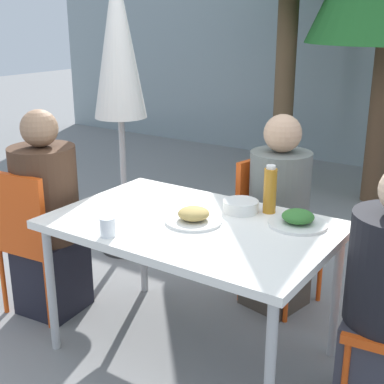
{
  "coord_description": "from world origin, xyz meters",
  "views": [
    {
      "loc": [
        1.33,
        -1.98,
        1.66
      ],
      "look_at": [
        0.0,
        0.0,
        0.87
      ],
      "focal_mm": 50.0,
      "sensor_mm": 36.0,
      "label": 1
    }
  ],
  "objects_px": {
    "person_left": "(48,221)",
    "closed_umbrella": "(118,52)",
    "chair_left": "(31,231)",
    "salad_bowl": "(241,206)",
    "person_far": "(278,220)",
    "drinking_cup": "(108,227)",
    "bottle": "(270,190)",
    "chair_far": "(272,219)"
  },
  "relations": [
    {
      "from": "chair_far",
      "to": "person_far",
      "type": "bearing_deg",
      "value": 58.03
    },
    {
      "from": "person_left",
      "to": "chair_left",
      "type": "bearing_deg",
      "value": -121.97
    },
    {
      "from": "drinking_cup",
      "to": "salad_bowl",
      "type": "bearing_deg",
      "value": 60.88
    },
    {
      "from": "chair_left",
      "to": "person_far",
      "type": "relative_size",
      "value": 0.76
    },
    {
      "from": "chair_left",
      "to": "person_left",
      "type": "distance_m",
      "value": 0.1
    },
    {
      "from": "closed_umbrella",
      "to": "drinking_cup",
      "type": "bearing_deg",
      "value": -51.65
    },
    {
      "from": "chair_left",
      "to": "bottle",
      "type": "distance_m",
      "value": 1.35
    },
    {
      "from": "chair_far",
      "to": "chair_left",
      "type": "bearing_deg",
      "value": -36.53
    },
    {
      "from": "chair_far",
      "to": "drinking_cup",
      "type": "bearing_deg",
      "value": -2.95
    },
    {
      "from": "person_far",
      "to": "drinking_cup",
      "type": "relative_size",
      "value": 13.15
    },
    {
      "from": "person_left",
      "to": "chair_far",
      "type": "distance_m",
      "value": 1.3
    },
    {
      "from": "person_far",
      "to": "closed_umbrella",
      "type": "bearing_deg",
      "value": -83.46
    },
    {
      "from": "chair_left",
      "to": "person_far",
      "type": "distance_m",
      "value": 1.4
    },
    {
      "from": "person_left",
      "to": "drinking_cup",
      "type": "xyz_separation_m",
      "value": [
        0.71,
        -0.26,
        0.21
      ]
    },
    {
      "from": "chair_left",
      "to": "closed_umbrella",
      "type": "bearing_deg",
      "value": 93.49
    },
    {
      "from": "closed_umbrella",
      "to": "person_left",
      "type": "bearing_deg",
      "value": -77.19
    },
    {
      "from": "closed_umbrella",
      "to": "salad_bowl",
      "type": "xyz_separation_m",
      "value": [
        1.25,
        -0.54,
        -0.68
      ]
    },
    {
      "from": "bottle",
      "to": "drinking_cup",
      "type": "bearing_deg",
      "value": -124.27
    },
    {
      "from": "chair_far",
      "to": "closed_umbrella",
      "type": "bearing_deg",
      "value": -80.64
    },
    {
      "from": "drinking_cup",
      "to": "salad_bowl",
      "type": "height_order",
      "value": "drinking_cup"
    },
    {
      "from": "chair_left",
      "to": "salad_bowl",
      "type": "distance_m",
      "value": 1.19
    },
    {
      "from": "salad_bowl",
      "to": "person_far",
      "type": "bearing_deg",
      "value": 87.95
    },
    {
      "from": "bottle",
      "to": "drinking_cup",
      "type": "height_order",
      "value": "bottle"
    },
    {
      "from": "chair_left",
      "to": "person_far",
      "type": "bearing_deg",
      "value": 32.16
    },
    {
      "from": "chair_far",
      "to": "drinking_cup",
      "type": "distance_m",
      "value": 1.17
    },
    {
      "from": "chair_far",
      "to": "salad_bowl",
      "type": "distance_m",
      "value": 0.55
    },
    {
      "from": "salad_bowl",
      "to": "person_left",
      "type": "bearing_deg",
      "value": -161.56
    },
    {
      "from": "chair_left",
      "to": "person_left",
      "type": "height_order",
      "value": "person_left"
    },
    {
      "from": "bottle",
      "to": "drinking_cup",
      "type": "distance_m",
      "value": 0.82
    },
    {
      "from": "person_far",
      "to": "salad_bowl",
      "type": "distance_m",
      "value": 0.48
    },
    {
      "from": "chair_far",
      "to": "salad_bowl",
      "type": "relative_size",
      "value": 4.87
    },
    {
      "from": "chair_far",
      "to": "salad_bowl",
      "type": "bearing_deg",
      "value": 17.73
    },
    {
      "from": "chair_left",
      "to": "salad_bowl",
      "type": "height_order",
      "value": "chair_left"
    },
    {
      "from": "person_left",
      "to": "chair_far",
      "type": "height_order",
      "value": "person_left"
    },
    {
      "from": "chair_left",
      "to": "drinking_cup",
      "type": "distance_m",
      "value": 0.81
    },
    {
      "from": "person_left",
      "to": "bottle",
      "type": "xyz_separation_m",
      "value": [
        1.17,
        0.42,
        0.28
      ]
    },
    {
      "from": "bottle",
      "to": "person_left",
      "type": "bearing_deg",
      "value": -160.3
    },
    {
      "from": "chair_left",
      "to": "drinking_cup",
      "type": "height_order",
      "value": "chair_left"
    },
    {
      "from": "drinking_cup",
      "to": "salad_bowl",
      "type": "distance_m",
      "value": 0.7
    },
    {
      "from": "person_left",
      "to": "closed_umbrella",
      "type": "height_order",
      "value": "closed_umbrella"
    },
    {
      "from": "chair_left",
      "to": "person_left",
      "type": "xyz_separation_m",
      "value": [
        0.04,
        0.08,
        0.04
      ]
    },
    {
      "from": "closed_umbrella",
      "to": "salad_bowl",
      "type": "bearing_deg",
      "value": -23.41
    }
  ]
}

